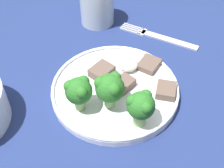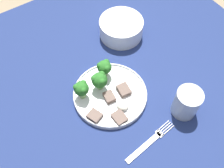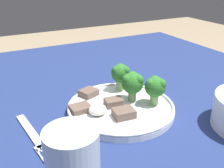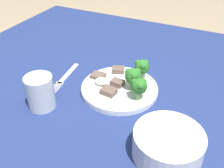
% 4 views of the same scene
% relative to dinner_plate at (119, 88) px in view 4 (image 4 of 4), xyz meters
% --- Properties ---
extents(table, '(1.20, 1.18, 0.71)m').
position_rel_dinner_plate_xyz_m(table, '(0.05, 0.01, -0.09)').
color(table, navy).
rests_on(table, ground_plane).
extents(dinner_plate, '(0.23, 0.23, 0.02)m').
position_rel_dinner_plate_xyz_m(dinner_plate, '(0.00, 0.00, 0.00)').
color(dinner_plate, white).
rests_on(dinner_plate, table).
extents(fork, '(0.04, 0.18, 0.00)m').
position_rel_dinner_plate_xyz_m(fork, '(0.19, 0.01, -0.01)').
color(fork, silver).
rests_on(fork, table).
extents(cream_bowl, '(0.16, 0.16, 0.06)m').
position_rel_dinner_plate_xyz_m(cream_bowl, '(-0.20, 0.18, 0.02)').
color(cream_bowl, white).
rests_on(cream_bowl, table).
extents(drinking_glass, '(0.08, 0.08, 0.10)m').
position_rel_dinner_plate_xyz_m(drinking_glass, '(0.17, 0.16, 0.03)').
color(drinking_glass, silver).
rests_on(drinking_glass, table).
extents(broccoli_floret_near_rim_left, '(0.05, 0.05, 0.07)m').
position_rel_dinner_plate_xyz_m(broccoli_floret_near_rim_left, '(-0.04, -0.07, 0.05)').
color(broccoli_floret_near_rim_left, '#7FA866').
rests_on(broccoli_floret_near_rim_left, dinner_plate).
extents(broccoli_floret_center_left, '(0.05, 0.05, 0.07)m').
position_rel_dinner_plate_xyz_m(broccoli_floret_center_left, '(-0.04, -0.01, 0.05)').
color(broccoli_floret_center_left, '#7FA866').
rests_on(broccoli_floret_center_left, dinner_plate).
extents(broccoli_floret_back_left, '(0.05, 0.05, 0.06)m').
position_rel_dinner_plate_xyz_m(broccoli_floret_back_left, '(-0.07, 0.02, 0.05)').
color(broccoli_floret_back_left, '#7FA866').
rests_on(broccoli_floret_back_left, dinner_plate).
extents(meat_slice_front_slice, '(0.05, 0.04, 0.02)m').
position_rel_dinner_plate_xyz_m(meat_slice_front_slice, '(0.02, 0.04, 0.01)').
color(meat_slice_front_slice, brown).
rests_on(meat_slice_front_slice, dinner_plate).
extents(meat_slice_middle_slice, '(0.04, 0.03, 0.02)m').
position_rel_dinner_plate_xyz_m(meat_slice_middle_slice, '(0.01, -0.01, 0.01)').
color(meat_slice_middle_slice, brown).
rests_on(meat_slice_middle_slice, dinner_plate).
extents(meat_slice_rear_slice, '(0.05, 0.05, 0.01)m').
position_rel_dinner_plate_xyz_m(meat_slice_rear_slice, '(0.04, -0.08, 0.01)').
color(meat_slice_rear_slice, brown).
rests_on(meat_slice_rear_slice, dinner_plate).
extents(meat_slice_edge_slice, '(0.04, 0.04, 0.01)m').
position_rel_dinner_plate_xyz_m(meat_slice_edge_slice, '(0.08, -0.02, 0.01)').
color(meat_slice_edge_slice, brown).
rests_on(meat_slice_edge_slice, dinner_plate).
extents(sauce_dollop, '(0.04, 0.03, 0.02)m').
position_rel_dinner_plate_xyz_m(sauce_dollop, '(0.06, 0.01, 0.01)').
color(sauce_dollop, silver).
rests_on(sauce_dollop, dinner_plate).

